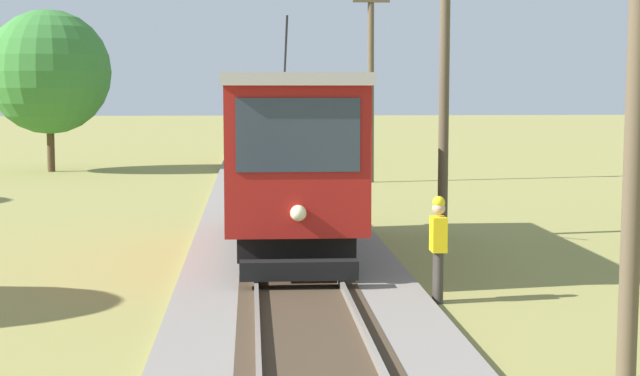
# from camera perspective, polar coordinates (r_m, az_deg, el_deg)

# --- Properties ---
(red_tram) EXTENTS (2.60, 8.54, 4.79)m
(red_tram) POSITION_cam_1_polar(r_m,az_deg,el_deg) (20.81, -1.77, 1.97)
(red_tram) COLOR maroon
(red_tram) RESTS_ON rail_right
(freight_car) EXTENTS (2.40, 5.20, 2.31)m
(freight_car) POSITION_cam_1_polar(r_m,az_deg,el_deg) (48.90, -3.05, 3.35)
(freight_car) COLOR brown
(freight_car) RESTS_ON rail_right
(utility_pole_near_tram) EXTENTS (1.40, 0.34, 6.60)m
(utility_pole_near_tram) POSITION_cam_1_polar(r_m,az_deg,el_deg) (12.42, 17.59, 4.74)
(utility_pole_near_tram) COLOR brown
(utility_pole_near_tram) RESTS_ON ground
(utility_pole_mid) EXTENTS (1.40, 0.29, 8.50)m
(utility_pole_mid) POSITION_cam_1_polar(r_m,az_deg,el_deg) (23.77, 7.13, 7.58)
(utility_pole_mid) COLOR brown
(utility_pole_mid) RESTS_ON ground
(utility_pole_far) EXTENTS (1.40, 0.47, 7.76)m
(utility_pole_far) POSITION_cam_1_polar(r_m,az_deg,el_deg) (37.99, 2.92, 6.33)
(utility_pole_far) COLOR brown
(utility_pole_far) RESTS_ON ground
(track_worker) EXTENTS (0.24, 0.38, 1.78)m
(track_worker) POSITION_cam_1_polar(r_m,az_deg,el_deg) (16.64, 6.77, -3.20)
(track_worker) COLOR #38332D
(track_worker) RESTS_ON ground
(tree_right_far) EXTENTS (5.29, 5.29, 6.91)m
(tree_right_far) POSITION_cam_1_polar(r_m,az_deg,el_deg) (44.25, -15.23, 6.41)
(tree_right_far) COLOR #4C3823
(tree_right_far) RESTS_ON ground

